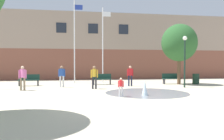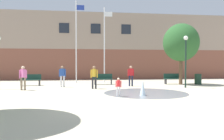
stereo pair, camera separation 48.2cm
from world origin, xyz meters
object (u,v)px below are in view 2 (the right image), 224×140
at_px(flagpole_left, 76,39).
at_px(teen_by_trashcan, 62,75).
at_px(trash_can, 198,79).
at_px(adult_in_red, 131,74).
at_px(adult_near_bench, 23,76).
at_px(adult_watching, 94,75).
at_px(lamp_post_right_lane, 186,54).
at_px(flagpole_right, 105,43).
at_px(child_in_fountain, 118,85).
at_px(park_bench_left_of_flagpoles, 31,80).
at_px(park_bench_center, 103,79).
at_px(street_tree_near_building, 181,43).
at_px(park_bench_far_right, 173,78).

bearing_deg(flagpole_left, teen_by_trashcan, -103.49).
bearing_deg(trash_can, adult_in_red, -172.64).
distance_m(adult_near_bench, flagpole_left, 7.12).
height_order(adult_in_red, flagpole_left, flagpole_left).
bearing_deg(trash_can, adult_watching, -165.46).
height_order(adult_near_bench, lamp_post_right_lane, lamp_post_right_lane).
bearing_deg(trash_can, flagpole_right, 158.88).
distance_m(child_in_fountain, adult_in_red, 5.65).
distance_m(adult_near_bench, trash_can, 13.83).
relative_size(adult_near_bench, adult_in_red, 1.00).
distance_m(adult_watching, trash_can, 9.22).
relative_size(teen_by_trashcan, adult_watching, 1.00).
distance_m(park_bench_left_of_flagpoles, adult_in_red, 8.05).
xyz_separation_m(park_bench_center, flagpole_left, (-2.29, 2.04, 3.56)).
distance_m(adult_watching, street_tree_near_building, 8.24).
bearing_deg(flagpole_right, adult_near_bench, -136.87).
bearing_deg(teen_by_trashcan, park_bench_left_of_flagpoles, 167.34).
relative_size(adult_in_red, adult_watching, 1.00).
bearing_deg(trash_can, lamp_post_right_lane, -133.65).
bearing_deg(flagpole_right, park_bench_far_right, -21.61).
xyz_separation_m(park_bench_left_of_flagpoles, trash_can, (13.88, -0.69, -0.03)).
relative_size(adult_near_bench, flagpole_left, 0.21).
distance_m(park_bench_left_of_flagpoles, adult_watching, 5.83).
relative_size(park_bench_center, child_in_fountain, 1.62).
height_order(park_bench_left_of_flagpoles, trash_can, park_bench_left_of_flagpoles).
xyz_separation_m(adult_in_red, teen_by_trashcan, (-5.24, -0.04, 0.00)).
height_order(trash_can, street_tree_near_building, street_tree_near_building).
bearing_deg(park_bench_far_right, flagpole_right, 158.39).
height_order(park_bench_far_right, lamp_post_right_lane, lamp_post_right_lane).
distance_m(park_bench_center, child_in_fountain, 7.05).
relative_size(park_bench_far_right, adult_in_red, 1.01).
height_order(adult_near_bench, adult_watching, same).
xyz_separation_m(adult_near_bench, street_tree_near_building, (12.10, 2.67, 2.61)).
distance_m(lamp_post_right_lane, street_tree_near_building, 2.81).
distance_m(park_bench_center, adult_in_red, 2.70).
distance_m(park_bench_far_right, adult_near_bench, 12.11).
height_order(adult_near_bench, teen_by_trashcan, same).
distance_m(flagpole_right, lamp_post_right_lane, 7.73).
relative_size(child_in_fountain, street_tree_near_building, 0.19).
distance_m(park_bench_far_right, trash_can, 2.05).
bearing_deg(adult_watching, park_bench_center, 4.23).
bearing_deg(flagpole_right, park_bench_left_of_flagpoles, -159.76).
bearing_deg(adult_watching, adult_in_red, -42.79).
bearing_deg(adult_watching, flagpole_left, 34.36).
bearing_deg(park_bench_center, park_bench_far_right, -2.31).
relative_size(park_bench_left_of_flagpoles, street_tree_near_building, 0.31).
relative_size(adult_watching, street_tree_near_building, 0.31).
bearing_deg(trash_can, teen_by_trashcan, -175.87).
height_order(park_bench_center, adult_watching, adult_watching).
height_order(lamp_post_right_lane, street_tree_near_building, street_tree_near_building).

